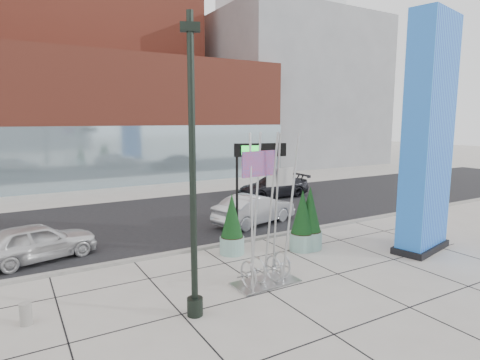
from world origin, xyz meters
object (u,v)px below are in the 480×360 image
overhead_street_sign (253,159)px  car_silver_mid (255,209)px  public_art_sculpture (266,245)px  blue_pylon (428,140)px  car_white_west (37,242)px  concrete_bollard (26,314)px  lamp_post (193,199)px

overhead_street_sign → car_silver_mid: bearing=75.0°
public_art_sculpture → car_silver_mid: public_art_sculpture is taller
blue_pylon → car_silver_mid: size_ratio=2.02×
public_art_sculpture → car_white_west: (-6.53, 6.35, -0.59)m
blue_pylon → concrete_bollard: blue_pylon is taller
overhead_street_sign → car_silver_mid: 5.35m
public_art_sculpture → concrete_bollard: bearing=170.7°
blue_pylon → public_art_sculpture: blue_pylon is taller
lamp_post → car_silver_mid: size_ratio=1.72×
blue_pylon → concrete_bollard: 15.54m
lamp_post → public_art_sculpture: 3.72m
lamp_post → car_silver_mid: bearing=48.2°
public_art_sculpture → blue_pylon: bearing=-4.4°
overhead_street_sign → blue_pylon: bearing=-11.4°
blue_pylon → car_white_west: 16.20m
overhead_street_sign → public_art_sculpture: bearing=-96.4°
overhead_street_sign → car_silver_mid: overhead_street_sign is taller
blue_pylon → overhead_street_sign: 7.21m
public_art_sculpture → overhead_street_sign: 4.33m
concrete_bollard → car_silver_mid: 12.48m
lamp_post → car_silver_mid: (6.84, 7.67, -2.59)m
concrete_bollard → car_silver_mid: (11.01, 5.85, 0.48)m
lamp_post → concrete_bollard: lamp_post is taller
car_white_west → blue_pylon: bearing=-129.0°
blue_pylon → public_art_sculpture: 8.38m
public_art_sculpture → concrete_bollard: size_ratio=8.35×
lamp_post → concrete_bollard: (-4.17, 1.82, -3.07)m
blue_pylon → overhead_street_sign: blue_pylon is taller
car_white_west → public_art_sculpture: bearing=-147.9°
car_silver_mid → overhead_street_sign: bearing=132.4°
car_white_west → car_silver_mid: size_ratio=0.92×
blue_pylon → public_art_sculpture: bearing=163.9°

